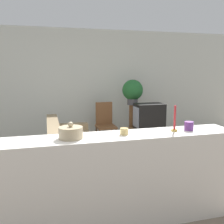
{
  "coord_description": "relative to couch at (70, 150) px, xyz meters",
  "views": [
    {
      "loc": [
        -0.72,
        -2.87,
        1.69
      ],
      "look_at": [
        0.57,
        1.99,
        0.85
      ],
      "focal_mm": 40.0,
      "sensor_mm": 36.0,
      "label": 1
    }
  ],
  "objects": [
    {
      "name": "coffee_tin",
      "position": [
        1.21,
        -1.84,
        0.76
      ],
      "size": [
        0.1,
        0.1,
        0.1
      ],
      "color": "#66337F",
      "rests_on": "foreground_counter"
    },
    {
      "name": "wooden_chair",
      "position": [
        0.94,
        1.22,
        0.21
      ],
      "size": [
        0.44,
        0.44,
        0.96
      ],
      "color": "brown",
      "rests_on": "ground_plane"
    },
    {
      "name": "plant_stand",
      "position": [
        1.62,
        1.26,
        0.14
      ],
      "size": [
        0.16,
        0.16,
        0.88
      ],
      "color": "brown",
      "rests_on": "ground_plane"
    },
    {
      "name": "candlestick",
      "position": [
        1.02,
        -1.84,
        0.81
      ],
      "size": [
        0.07,
        0.07,
        0.3
      ],
      "color": "#B7933D",
      "rests_on": "foreground_counter"
    },
    {
      "name": "foreground_counter",
      "position": [
        0.36,
        -1.84,
        0.21
      ],
      "size": [
        2.71,
        0.44,
        1.01
      ],
      "color": "silver",
      "rests_on": "ground_plane"
    },
    {
      "name": "wall_back",
      "position": [
        0.36,
        1.98,
        1.05
      ],
      "size": [
        9.0,
        0.06,
        2.7
      ],
      "color": "silver",
      "rests_on": "ground_plane"
    },
    {
      "name": "television",
      "position": [
        1.8,
        0.68,
        0.39
      ],
      "size": [
        0.63,
        0.41,
        0.56
      ],
      "color": "black",
      "rests_on": "tv_stand"
    },
    {
      "name": "candle_jar",
      "position": [
        0.43,
        -1.84,
        0.75
      ],
      "size": [
        0.09,
        0.09,
        0.07
      ],
      "color": "tan",
      "rests_on": "foreground_counter"
    },
    {
      "name": "tv_stand",
      "position": [
        1.81,
        0.68,
        -0.09
      ],
      "size": [
        0.92,
        0.56,
        0.41
      ],
      "color": "brown",
      "rests_on": "ground_plane"
    },
    {
      "name": "potted_plant",
      "position": [
        1.62,
        1.26,
        0.91
      ],
      "size": [
        0.49,
        0.49,
        0.6
      ],
      "color": "#4C4C51",
      "rests_on": "plant_stand"
    },
    {
      "name": "decorative_bowl",
      "position": [
        -0.14,
        -1.84,
        0.77
      ],
      "size": [
        0.24,
        0.24,
        0.17
      ],
      "color": "tan",
      "rests_on": "foreground_counter"
    },
    {
      "name": "couch",
      "position": [
        0.0,
        0.0,
        0.0
      ],
      "size": [
        0.83,
        1.65,
        0.81
      ],
      "color": "#847051",
      "rests_on": "ground_plane"
    },
    {
      "name": "ground_plane",
      "position": [
        0.36,
        -1.45,
        -0.3
      ],
      "size": [
        14.0,
        14.0,
        0.0
      ],
      "primitive_type": "plane",
      "color": "#756656"
    }
  ]
}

